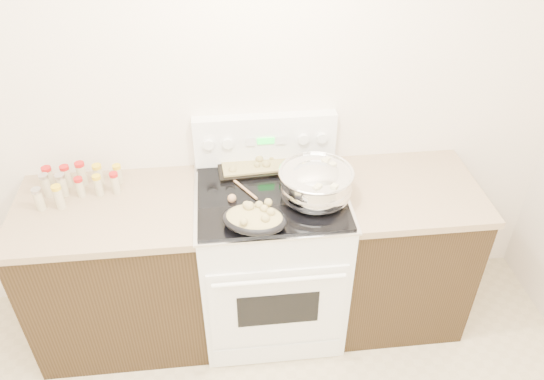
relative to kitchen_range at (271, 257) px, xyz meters
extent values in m
cube|color=white|center=(-0.35, 0.35, 0.86)|extent=(4.00, 0.05, 2.70)
cube|color=black|center=(-0.83, 0.01, -0.05)|extent=(0.90, 0.64, 0.88)
cube|color=brown|center=(-0.83, 0.01, 0.41)|extent=(0.93, 0.67, 0.04)
cube|color=black|center=(0.73, 0.01, -0.05)|extent=(0.70, 0.64, 0.88)
cube|color=brown|center=(0.73, 0.01, 0.41)|extent=(0.73, 0.67, 0.04)
cube|color=white|center=(0.00, 0.00, -0.03)|extent=(0.76, 0.66, 0.92)
cube|color=white|center=(0.00, -0.34, -0.04)|extent=(0.70, 0.01, 0.55)
cube|color=black|center=(0.00, -0.35, -0.04)|extent=(0.42, 0.01, 0.22)
cylinder|color=white|center=(0.00, -0.38, 0.21)|extent=(0.65, 0.02, 0.02)
cube|color=white|center=(0.00, -0.34, -0.41)|extent=(0.70, 0.01, 0.14)
cube|color=silver|center=(0.00, 0.00, 0.44)|extent=(0.78, 0.68, 0.01)
cube|color=black|center=(0.00, 0.00, 0.45)|extent=(0.74, 0.64, 0.01)
cube|color=white|center=(0.00, 0.29, 0.59)|extent=(0.76, 0.07, 0.28)
cylinder|color=white|center=(-0.30, 0.24, 0.61)|extent=(0.06, 0.02, 0.06)
cylinder|color=white|center=(-0.20, 0.24, 0.61)|extent=(0.06, 0.02, 0.06)
cylinder|color=white|center=(0.20, 0.24, 0.61)|extent=(0.06, 0.02, 0.06)
cylinder|color=white|center=(0.30, 0.24, 0.61)|extent=(0.06, 0.02, 0.06)
cube|color=#19E533|center=(0.00, 0.25, 0.61)|extent=(0.09, 0.00, 0.04)
cube|color=silver|center=(-0.08, 0.25, 0.61)|extent=(0.05, 0.00, 0.05)
cube|color=silver|center=(0.08, 0.25, 0.61)|extent=(0.05, 0.00, 0.05)
ellipsoid|color=silver|center=(0.21, -0.07, 0.53)|extent=(0.41, 0.41, 0.22)
cylinder|color=silver|center=(0.21, -0.07, 0.46)|extent=(0.20, 0.20, 0.01)
torus|color=silver|center=(0.21, -0.07, 0.61)|extent=(0.37, 0.37, 0.02)
cylinder|color=silver|center=(0.21, -0.07, 0.55)|extent=(0.35, 0.35, 0.12)
cylinder|color=brown|center=(0.21, -0.07, 0.60)|extent=(0.32, 0.32, 0.00)
cube|color=beige|center=(0.21, -0.05, 0.61)|extent=(0.04, 0.04, 0.03)
cube|color=beige|center=(0.16, -0.03, 0.61)|extent=(0.03, 0.03, 0.02)
cube|color=beige|center=(0.20, -0.05, 0.61)|extent=(0.04, 0.04, 0.02)
cube|color=beige|center=(0.28, -0.19, 0.61)|extent=(0.04, 0.04, 0.03)
cube|color=beige|center=(0.20, -0.18, 0.61)|extent=(0.04, 0.04, 0.03)
cube|color=beige|center=(0.29, 0.04, 0.61)|extent=(0.03, 0.03, 0.02)
cube|color=beige|center=(0.17, -0.13, 0.61)|extent=(0.03, 0.03, 0.03)
cube|color=beige|center=(0.19, -0.19, 0.61)|extent=(0.03, 0.03, 0.02)
cube|color=beige|center=(0.27, 0.02, 0.61)|extent=(0.04, 0.04, 0.03)
cube|color=beige|center=(0.31, -0.01, 0.61)|extent=(0.04, 0.04, 0.03)
cube|color=beige|center=(0.17, -0.01, 0.61)|extent=(0.03, 0.03, 0.03)
cube|color=beige|center=(0.27, 0.01, 0.61)|extent=(0.03, 0.03, 0.02)
ellipsoid|color=black|center=(-0.10, -0.25, 0.49)|extent=(0.35, 0.29, 0.08)
ellipsoid|color=tan|center=(-0.10, -0.25, 0.51)|extent=(0.32, 0.26, 0.06)
sphere|color=tan|center=(-0.03, -0.26, 0.54)|extent=(0.04, 0.04, 0.04)
sphere|color=tan|center=(-0.08, -0.20, 0.54)|extent=(0.04, 0.04, 0.04)
sphere|color=tan|center=(-0.03, -0.19, 0.54)|extent=(0.04, 0.04, 0.04)
sphere|color=tan|center=(-0.06, -0.23, 0.54)|extent=(0.04, 0.04, 0.04)
sphere|color=tan|center=(-0.16, -0.32, 0.54)|extent=(0.04, 0.04, 0.04)
sphere|color=tan|center=(-0.06, -0.30, 0.54)|extent=(0.04, 0.04, 0.04)
sphere|color=tan|center=(-0.14, -0.20, 0.54)|extent=(0.04, 0.04, 0.04)
sphere|color=tan|center=(-0.12, -0.21, 0.54)|extent=(0.05, 0.05, 0.05)
cube|color=black|center=(-0.04, 0.28, 0.46)|extent=(0.47, 0.34, 0.02)
cube|color=tan|center=(-0.04, 0.28, 0.48)|extent=(0.42, 0.30, 0.02)
sphere|color=tan|center=(-0.08, 0.28, 0.49)|extent=(0.04, 0.04, 0.04)
sphere|color=tan|center=(0.00, 0.20, 0.49)|extent=(0.04, 0.04, 0.04)
sphere|color=tan|center=(0.03, 0.27, 0.49)|extent=(0.04, 0.04, 0.04)
sphere|color=tan|center=(-0.05, 0.20, 0.49)|extent=(0.03, 0.03, 0.03)
sphere|color=tan|center=(-0.04, 0.25, 0.49)|extent=(0.04, 0.04, 0.04)
sphere|color=tan|center=(-0.16, 0.32, 0.49)|extent=(0.05, 0.05, 0.05)
sphere|color=tan|center=(0.07, 0.30, 0.49)|extent=(0.03, 0.03, 0.03)
sphere|color=tan|center=(0.00, 0.32, 0.49)|extent=(0.04, 0.04, 0.04)
sphere|color=tan|center=(0.07, 0.36, 0.49)|extent=(0.03, 0.03, 0.03)
sphere|color=tan|center=(-0.18, 0.17, 0.49)|extent=(0.04, 0.04, 0.04)
cylinder|color=#B48052|center=(-0.14, 0.05, 0.46)|extent=(0.14, 0.22, 0.01)
sphere|color=#B48052|center=(-0.20, -0.04, 0.47)|extent=(0.04, 0.04, 0.04)
sphere|color=#90C7D8|center=(0.33, -0.08, 0.48)|extent=(0.08, 0.08, 0.08)
cylinder|color=#90C7D8|center=(0.37, 0.02, 0.51)|extent=(0.12, 0.24, 0.07)
cylinder|color=#BFB28C|center=(-1.13, 0.21, 0.48)|extent=(0.05, 0.05, 0.10)
cylinder|color=#B21414|center=(-1.13, 0.21, 0.54)|extent=(0.05, 0.05, 0.02)
cylinder|color=#BFB28C|center=(-1.04, 0.21, 0.48)|extent=(0.05, 0.05, 0.10)
cylinder|color=#B21414|center=(-1.04, 0.21, 0.54)|extent=(0.05, 0.05, 0.02)
cylinder|color=#BFB28C|center=(-0.97, 0.21, 0.49)|extent=(0.05, 0.05, 0.11)
cylinder|color=#B21414|center=(-0.97, 0.21, 0.55)|extent=(0.05, 0.05, 0.02)
cylinder|color=#BFB28C|center=(-0.88, 0.21, 0.48)|extent=(0.05, 0.05, 0.10)
cylinder|color=gold|center=(-0.88, 0.21, 0.54)|extent=(0.05, 0.05, 0.02)
cylinder|color=#BFB28C|center=(-0.78, 0.21, 0.48)|extent=(0.04, 0.04, 0.09)
cylinder|color=gold|center=(-0.78, 0.21, 0.53)|extent=(0.04, 0.04, 0.02)
cylinder|color=#BFB28C|center=(-1.12, 0.12, 0.49)|extent=(0.04, 0.04, 0.11)
cylinder|color=#B2B2B7|center=(-1.12, 0.12, 0.55)|extent=(0.05, 0.05, 0.02)
cylinder|color=#BFB28C|center=(-1.05, 0.12, 0.48)|extent=(0.05, 0.05, 0.11)
cylinder|color=#B2B2B7|center=(-1.05, 0.12, 0.55)|extent=(0.05, 0.05, 0.02)
cylinder|color=#BFB28C|center=(-0.96, 0.11, 0.48)|extent=(0.04, 0.04, 0.09)
cylinder|color=#B21414|center=(-0.96, 0.11, 0.53)|extent=(0.04, 0.04, 0.02)
cylinder|color=#BFB28C|center=(-0.87, 0.11, 0.48)|extent=(0.04, 0.04, 0.10)
cylinder|color=gold|center=(-0.87, 0.11, 0.54)|extent=(0.04, 0.04, 0.02)
cylinder|color=#BFB28C|center=(-0.78, 0.11, 0.48)|extent=(0.04, 0.04, 0.10)
cylinder|color=#B21414|center=(-0.78, 0.11, 0.54)|extent=(0.04, 0.04, 0.02)
cylinder|color=#BFB28C|center=(-1.14, 0.02, 0.48)|extent=(0.04, 0.04, 0.10)
cylinder|color=#B2B2B7|center=(-1.14, 0.02, 0.54)|extent=(0.05, 0.05, 0.02)
cylinder|color=#BFB28C|center=(-1.04, 0.02, 0.49)|extent=(0.04, 0.04, 0.11)
cylinder|color=gold|center=(-1.04, 0.02, 0.55)|extent=(0.05, 0.05, 0.02)
camera|label=1|loc=(-0.22, -2.13, 2.07)|focal=35.00mm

